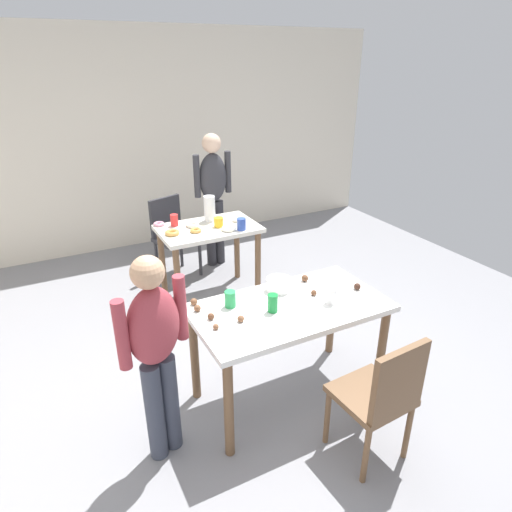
{
  "coord_description": "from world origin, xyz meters",
  "views": [
    {
      "loc": [
        -1.38,
        -2.35,
        2.27
      ],
      "look_at": [
        0.02,
        0.32,
        0.9
      ],
      "focal_mm": 31.27,
      "sensor_mm": 36.0,
      "label": 1
    }
  ],
  "objects_px": {
    "pitcher_far": "(210,208)",
    "chair_far_table": "(172,232)",
    "soda_can": "(273,303)",
    "mixing_bowl": "(278,284)",
    "person_adult_far": "(213,189)",
    "person_girl_near": "(156,346)",
    "dining_table_near": "(289,319)",
    "chair_near_table": "(382,394)",
    "dining_table_far": "(209,240)"
  },
  "relations": [
    {
      "from": "person_adult_far",
      "to": "mixing_bowl",
      "type": "relative_size",
      "value": 8.75
    },
    {
      "from": "dining_table_near",
      "to": "chair_far_table",
      "type": "height_order",
      "value": "chair_far_table"
    },
    {
      "from": "person_adult_far",
      "to": "mixing_bowl",
      "type": "height_order",
      "value": "person_adult_far"
    },
    {
      "from": "chair_near_table",
      "to": "person_adult_far",
      "type": "bearing_deg",
      "value": 85.4
    },
    {
      "from": "person_adult_far",
      "to": "chair_near_table",
      "type": "bearing_deg",
      "value": -94.6
    },
    {
      "from": "pitcher_far",
      "to": "chair_far_table",
      "type": "bearing_deg",
      "value": 117.0
    },
    {
      "from": "chair_far_table",
      "to": "person_adult_far",
      "type": "relative_size",
      "value": 0.58
    },
    {
      "from": "person_girl_near",
      "to": "pitcher_far",
      "type": "distance_m",
      "value": 2.16
    },
    {
      "from": "soda_can",
      "to": "pitcher_far",
      "type": "height_order",
      "value": "pitcher_far"
    },
    {
      "from": "dining_table_near",
      "to": "person_adult_far",
      "type": "xyz_separation_m",
      "value": [
        0.42,
        2.32,
        0.26
      ]
    },
    {
      "from": "chair_far_table",
      "to": "mixing_bowl",
      "type": "height_order",
      "value": "chair_far_table"
    },
    {
      "from": "chair_near_table",
      "to": "person_girl_near",
      "type": "bearing_deg",
      "value": 149.51
    },
    {
      "from": "chair_far_table",
      "to": "mixing_bowl",
      "type": "xyz_separation_m",
      "value": [
        0.13,
        -2.07,
        0.3
      ]
    },
    {
      "from": "dining_table_far",
      "to": "soda_can",
      "type": "distance_m",
      "value": 1.67
    },
    {
      "from": "person_adult_far",
      "to": "mixing_bowl",
      "type": "xyz_separation_m",
      "value": [
        -0.38,
        -2.1,
        -0.11
      ]
    },
    {
      "from": "chair_near_table",
      "to": "pitcher_far",
      "type": "height_order",
      "value": "pitcher_far"
    },
    {
      "from": "chair_near_table",
      "to": "mixing_bowl",
      "type": "distance_m",
      "value": 1.0
    },
    {
      "from": "chair_far_table",
      "to": "mixing_bowl",
      "type": "relative_size",
      "value": 5.03
    },
    {
      "from": "person_girl_near",
      "to": "dining_table_far",
      "type": "bearing_deg",
      "value": 59.57
    },
    {
      "from": "chair_far_table",
      "to": "person_girl_near",
      "type": "distance_m",
      "value": 2.52
    },
    {
      "from": "person_adult_far",
      "to": "soda_can",
      "type": "xyz_separation_m",
      "value": [
        -0.56,
        -2.33,
        -0.09
      ]
    },
    {
      "from": "chair_near_table",
      "to": "dining_table_far",
      "type": "bearing_deg",
      "value": 92.48
    },
    {
      "from": "dining_table_near",
      "to": "dining_table_far",
      "type": "distance_m",
      "value": 1.63
    },
    {
      "from": "dining_table_far",
      "to": "soda_can",
      "type": "height_order",
      "value": "soda_can"
    },
    {
      "from": "pitcher_far",
      "to": "mixing_bowl",
      "type": "bearing_deg",
      "value": -94.43
    },
    {
      "from": "dining_table_far",
      "to": "chair_far_table",
      "type": "relative_size",
      "value": 1.09
    },
    {
      "from": "person_adult_far",
      "to": "soda_can",
      "type": "height_order",
      "value": "person_adult_far"
    },
    {
      "from": "person_girl_near",
      "to": "soda_can",
      "type": "xyz_separation_m",
      "value": [
        0.79,
        0.06,
        0.03
      ]
    },
    {
      "from": "chair_far_table",
      "to": "soda_can",
      "type": "distance_m",
      "value": 2.32
    },
    {
      "from": "mixing_bowl",
      "to": "soda_can",
      "type": "bearing_deg",
      "value": -127.56
    },
    {
      "from": "person_adult_far",
      "to": "soda_can",
      "type": "distance_m",
      "value": 2.4
    },
    {
      "from": "chair_far_table",
      "to": "person_girl_near",
      "type": "relative_size",
      "value": 0.65
    },
    {
      "from": "dining_table_near",
      "to": "person_girl_near",
      "type": "relative_size",
      "value": 0.97
    },
    {
      "from": "chair_far_table",
      "to": "person_girl_near",
      "type": "xyz_separation_m",
      "value": [
        -0.83,
        -2.36,
        0.29
      ]
    },
    {
      "from": "chair_near_table",
      "to": "dining_table_near",
      "type": "bearing_deg",
      "value": 103.7
    },
    {
      "from": "chair_near_table",
      "to": "person_adult_far",
      "type": "distance_m",
      "value": 3.09
    },
    {
      "from": "chair_near_table",
      "to": "pitcher_far",
      "type": "xyz_separation_m",
      "value": [
        -0.02,
        2.52,
        0.38
      ]
    },
    {
      "from": "dining_table_far",
      "to": "pitcher_far",
      "type": "relative_size",
      "value": 3.77
    },
    {
      "from": "chair_far_table",
      "to": "mixing_bowl",
      "type": "distance_m",
      "value": 2.1
    },
    {
      "from": "pitcher_far",
      "to": "dining_table_far",
      "type": "bearing_deg",
      "value": -117.98
    },
    {
      "from": "chair_near_table",
      "to": "mixing_bowl",
      "type": "height_order",
      "value": "chair_near_table"
    },
    {
      "from": "dining_table_far",
      "to": "mixing_bowl",
      "type": "xyz_separation_m",
      "value": [
        -0.04,
        -1.41,
        0.18
      ]
    },
    {
      "from": "mixing_bowl",
      "to": "soda_can",
      "type": "height_order",
      "value": "soda_can"
    },
    {
      "from": "dining_table_near",
      "to": "person_girl_near",
      "type": "distance_m",
      "value": 0.94
    },
    {
      "from": "person_girl_near",
      "to": "soda_can",
      "type": "distance_m",
      "value": 0.79
    },
    {
      "from": "person_adult_far",
      "to": "mixing_bowl",
      "type": "distance_m",
      "value": 2.14
    },
    {
      "from": "dining_table_far",
      "to": "dining_table_near",
      "type": "bearing_deg",
      "value": -92.62
    },
    {
      "from": "chair_near_table",
      "to": "soda_can",
      "type": "xyz_separation_m",
      "value": [
        -0.32,
        0.71,
        0.31
      ]
    },
    {
      "from": "person_girl_near",
      "to": "pitcher_far",
      "type": "xyz_separation_m",
      "value": [
        1.09,
        1.87,
        0.09
      ]
    },
    {
      "from": "chair_near_table",
      "to": "person_adult_far",
      "type": "xyz_separation_m",
      "value": [
        0.25,
        3.05,
        0.41
      ]
    }
  ]
}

